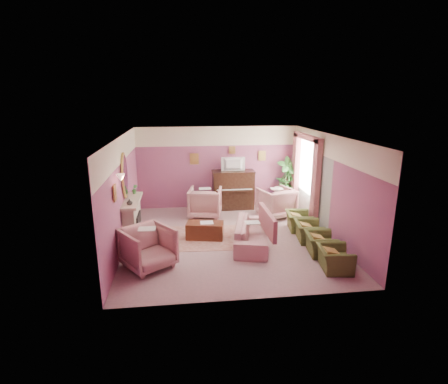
{
  "coord_description": "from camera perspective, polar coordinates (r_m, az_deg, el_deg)",
  "views": [
    {
      "loc": [
        -1.23,
        -8.82,
        3.75
      ],
      "look_at": [
        -0.1,
        0.4,
        1.22
      ],
      "focal_mm": 28.0,
      "sensor_mm": 36.0,
      "label": 1
    }
  ],
  "objects": [
    {
      "name": "palm_plant",
      "position": [
        12.3,
        10.35,
        2.36
      ],
      "size": [
        0.76,
        0.76,
        1.44
      ],
      "primitive_type": "imported",
      "color": "#3A8235",
      "rests_on": "palm_pot"
    },
    {
      "name": "print_back_left",
      "position": [
        11.96,
        -4.87,
        5.41
      ],
      "size": [
        0.3,
        0.03,
        0.38
      ],
      "primitive_type": "cube",
      "color": "#CEB555",
      "rests_on": "wall_back"
    },
    {
      "name": "wall_back",
      "position": [
        12.11,
        -1.05,
        4.05
      ],
      "size": [
        5.5,
        0.02,
        2.8
      ],
      "primitive_type": "cube",
      "color": "#7A4372",
      "rests_on": "floor"
    },
    {
      "name": "window_blind",
      "position": [
        11.28,
        13.56,
        4.34
      ],
      "size": [
        0.03,
        1.4,
        1.8
      ],
      "primitive_type": "cube",
      "color": "beige",
      "rests_on": "wall_right"
    },
    {
      "name": "area_rug",
      "position": [
        9.74,
        -2.69,
        -7.39
      ],
      "size": [
        2.6,
        1.94,
        0.01
      ],
      "primitive_type": "cube",
      "rotation": [
        0.0,
        0.0,
        -0.06
      ],
      "color": "tan",
      "rests_on": "floor"
    },
    {
      "name": "mantel_vase",
      "position": [
        8.98,
        -15.17,
        -1.6
      ],
      "size": [
        0.16,
        0.16,
        0.16
      ],
      "primitive_type": "imported",
      "color": "white",
      "rests_on": "mantel_shelf"
    },
    {
      "name": "fire_ember",
      "position": [
        9.76,
        -13.79,
        -6.42
      ],
      "size": [
        0.06,
        0.54,
        0.1
      ],
      "primitive_type": "cube",
      "color": "orange",
      "rests_on": "floor"
    },
    {
      "name": "curtain_left",
      "position": [
        10.49,
        14.73,
        1.23
      ],
      "size": [
        0.16,
        0.34,
        2.6
      ],
      "primitive_type": "cube",
      "color": "#A65A61",
      "rests_on": "floor"
    },
    {
      "name": "olive_chair_d",
      "position": [
        10.39,
        12.1,
        -4.22
      ],
      "size": [
        0.57,
        0.81,
        0.7
      ],
      "primitive_type": "imported",
      "color": "#4A5726",
      "rests_on": "floor"
    },
    {
      "name": "floral_armchair_front",
      "position": [
        8.12,
        -12.32,
        -8.57
      ],
      "size": [
        1.0,
        1.0,
        1.04
      ],
      "primitive_type": "imported",
      "color": "tan",
      "rests_on": "floor"
    },
    {
      "name": "sofa_throw",
      "position": [
        9.22,
        7.08,
        -4.86
      ],
      "size": [
        0.11,
        1.6,
        0.59
      ],
      "primitive_type": "cube",
      "color": "#A65A61",
      "rests_on": "sofa"
    },
    {
      "name": "television",
      "position": [
        11.78,
        1.56,
        4.71
      ],
      "size": [
        0.8,
        0.12,
        0.48
      ],
      "primitive_type": "imported",
      "color": "black",
      "rests_on": "piano"
    },
    {
      "name": "side_table",
      "position": [
        12.42,
        9.38,
        -0.85
      ],
      "size": [
        0.52,
        0.52,
        0.7
      ],
      "primitive_type": "cylinder",
      "color": "white",
      "rests_on": "floor"
    },
    {
      "name": "mantel_shelf",
      "position": [
        9.49,
        -14.79,
        -1.37
      ],
      "size": [
        0.4,
        1.55,
        0.07
      ],
      "primitive_type": "cube",
      "color": "#BAAD93",
      "rests_on": "fireplace_surround"
    },
    {
      "name": "side_plant_big",
      "position": [
        12.29,
        9.48,
        1.48
      ],
      "size": [
        0.3,
        0.3,
        0.34
      ],
      "primitive_type": "imported",
      "color": "#3A8235",
      "rests_on": "side_table"
    },
    {
      "name": "ceiling",
      "position": [
        8.95,
        0.94,
        9.15
      ],
      "size": [
        5.5,
        6.0,
        0.01
      ],
      "primitive_type": "cube",
      "color": "white",
      "rests_on": "wall_back"
    },
    {
      "name": "print_back_mid",
      "position": [
        12.03,
        1.34,
        6.87
      ],
      "size": [
        0.22,
        0.03,
        0.26
      ],
      "primitive_type": "cube",
      "color": "#CEB555",
      "rests_on": "wall_back"
    },
    {
      "name": "piano_keyshelf",
      "position": [
        11.68,
        1.75,
        0.2
      ],
      "size": [
        1.3,
        0.12,
        0.06
      ],
      "primitive_type": "cube",
      "color": "black",
      "rests_on": "piano"
    },
    {
      "name": "fireplace_surround",
      "position": [
        9.67,
        -14.74,
        -4.62
      ],
      "size": [
        0.3,
        1.4,
        1.1
      ],
      "primitive_type": "cube",
      "color": "#BAAD93",
      "rests_on": "floor"
    },
    {
      "name": "palm_pot",
      "position": [
        12.53,
        10.16,
        -1.61
      ],
      "size": [
        0.34,
        0.34,
        0.34
      ],
      "primitive_type": "cylinder",
      "color": "#A7593A",
      "rests_on": "floor"
    },
    {
      "name": "floral_armchair_left",
      "position": [
        11.26,
        -3.1,
        -1.44
      ],
      "size": [
        1.0,
        1.0,
        1.04
      ],
      "primitive_type": "imported",
      "color": "tan",
      "rests_on": "floor"
    },
    {
      "name": "coffee_table",
      "position": [
        9.62,
        -3.11,
        -6.29
      ],
      "size": [
        1.08,
        0.69,
        0.45
      ],
      "primitive_type": "cube",
      "rotation": [
        0.0,
        0.0,
        -0.2
      ],
      "color": "#4A2111",
      "rests_on": "floor"
    },
    {
      "name": "olive_chair_a",
      "position": [
        8.28,
        17.64,
        -9.78
      ],
      "size": [
        0.57,
        0.81,
        0.7
      ],
      "primitive_type": "imported",
      "color": "#4A5726",
      "rests_on": "floor"
    },
    {
      "name": "piano",
      "position": [
        12.03,
        1.49,
        0.3
      ],
      "size": [
        1.4,
        0.6,
        1.3
      ],
      "primitive_type": "cube",
      "color": "black",
      "rests_on": "floor"
    },
    {
      "name": "print_back_right",
      "position": [
        12.26,
        6.22,
        5.9
      ],
      "size": [
        0.26,
        0.03,
        0.34
      ],
      "primitive_type": "cube",
      "color": "#CEB555",
      "rests_on": "wall_back"
    },
    {
      "name": "sofa",
      "position": [
        9.19,
        4.61,
        -6.01
      ],
      "size": [
        0.7,
        2.11,
        0.85
      ],
      "primitive_type": "imported",
      "color": "tan",
      "rests_on": "floor"
    },
    {
      "name": "wall_front",
      "position": [
        6.39,
        4.61,
        -6.37
      ],
      "size": [
        5.5,
        0.02,
        2.8
      ],
      "primitive_type": "cube",
      "color": "#7A4372",
      "rests_on": "floor"
    },
    {
      "name": "olive_chair_b",
      "position": [
        8.96,
        15.49,
        -7.65
      ],
      "size": [
        0.57,
        0.81,
        0.7
      ],
      "primitive_type": "imported",
      "color": "#4A5726",
      "rests_on": "floor"
    },
    {
      "name": "sconce_shade",
      "position": [
        8.28,
        -16.52,
        2.26
      ],
      "size": [
        0.2,
        0.2,
        0.16
      ],
      "primitive_type": "cone",
      "color": "#FFB99E",
      "rests_on": "wall_left"
    },
    {
      "name": "piano_top",
      "position": [
        11.88,
        1.52,
        3.38
      ],
      "size": [
        1.45,
        0.65,
        0.04
      ],
      "primitive_type": "cube",
      "color": "black",
      "rests_on": "piano"
    },
    {
      "name": "side_plant_small",
      "position": [
        12.24,
        10.15,
        1.24
      ],
      "size": [
        0.16,
        0.16,
        0.28
      ],
      "primitive_type": "imported",
      "color": "#3A8235",
      "rests_on": "side_table"
    },
    {
      "name": "mantel_plant",
      "position": [
        9.97,
        -14.4,
        0.46
      ],
      "size": [
        0.16,
        0.16,
        0.28
      ],
      "primitive_type": "imported",
      "color": "#3A8235",
      "rests_on": "mantel_shelf"
    },
    {
      "name": "wall_left",
      "position": [
        9.25,
        -16.22,
        -0.1
      ],
      "size": [
        0.02,
        6.0,
        2.8
      ],
      "primitive_type": "cube",
      "color": "#7A4372",
      "rests_on": "floor"
    },
    {
      "name": "piano_keys",
      "position": [
        11.67,
        1.75,
        0.39
      ],
      "size": [
        1.2,
        0.08,
        0.02
      ],
      "primitive_type": "cube",
      "color": "white",
      "rests_on": "piano"
    },
    {
      "name": "stripe_panel",
      "position": [
        11.19,
        13.97,
        0.95
      ],
      "size": [
        0.01,
        3.0,
        2.15
      ],
      "primitive_type": "cube",
      "color": "#9CA096",
      "rests_on": "wall_right"
    },
    {
      "name": "table_paper",
      "position": [
        9.54,
        -2.83,
        -4.99
      ],
      "size": [
        0.35,
        0.28,
        0.01
      ],
      "primitive_type": "cube",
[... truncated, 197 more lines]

